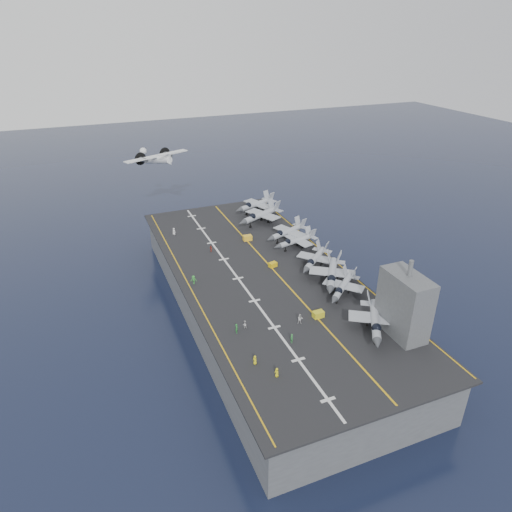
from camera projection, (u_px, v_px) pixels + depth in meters
name	position (u px, v px, depth m)	size (l,w,h in m)	color
ground	(262.00, 311.00, 109.24)	(500.00, 500.00, 0.00)	#142135
hull	(262.00, 293.00, 106.96)	(36.00, 90.00, 10.00)	#56595E
flight_deck	(263.00, 274.00, 104.58)	(38.00, 92.00, 0.40)	black
foul_line	(274.00, 271.00, 105.48)	(0.35, 90.00, 0.02)	gold
landing_centerline	(238.00, 278.00, 102.47)	(0.50, 90.00, 0.02)	silver
deck_edge_port	(190.00, 288.00, 98.80)	(0.25, 90.00, 0.02)	gold
deck_edge_stbd	(333.00, 259.00, 110.67)	(0.25, 90.00, 0.02)	gold
island_superstructure	(405.00, 298.00, 81.35)	(5.00, 10.00, 15.00)	#56595E
fighter_jet_1	(375.00, 319.00, 83.97)	(16.02, 17.54, 5.07)	gray
fighter_jet_2	(343.00, 286.00, 95.24)	(15.27, 14.90, 4.45)	gray
fighter_jet_3	(332.00, 273.00, 99.38)	(16.73, 18.11, 5.23)	gray
fighter_jet_4	(315.00, 258.00, 106.22)	(15.86, 15.44, 4.62)	#A1A9B3
fighter_jet_5	(297.00, 240.00, 115.30)	(14.35, 11.17, 4.43)	#959CA5
fighter_jet_6	(288.00, 231.00, 119.83)	(16.18, 13.63, 4.78)	#99A2A9
fighter_jet_7	(261.00, 214.00, 129.34)	(18.77, 16.28, 5.48)	gray
fighter_jet_8	(256.00, 204.00, 137.44)	(17.30, 14.56, 5.11)	#9EA6AF
tow_cart_a	(318.00, 314.00, 88.77)	(2.16, 1.44, 1.28)	gold
tow_cart_b	(273.00, 265.00, 107.13)	(2.09, 1.63, 1.11)	#E4B50E
tow_cart_c	(247.00, 238.00, 120.15)	(2.33, 1.58, 1.36)	yellow
crew_0	(277.00, 372.00, 73.74)	(0.93, 1.15, 1.67)	yellow
crew_1	(237.00, 328.00, 84.10)	(1.09, 1.34, 1.94)	#268C33
crew_2	(245.00, 325.00, 85.47)	(0.98, 0.66, 1.61)	silver
crew_3	(194.00, 280.00, 99.91)	(1.44, 1.23, 2.04)	green
crew_4	(211.00, 249.00, 114.15)	(0.87, 1.11, 1.64)	#A73021
crew_5	(174.00, 231.00, 123.10)	(1.37, 1.43, 1.99)	silver
crew_6	(292.00, 338.00, 81.60)	(0.81, 1.13, 1.77)	#2D8439
crew_7	(300.00, 319.00, 86.69)	(1.42, 1.15, 2.05)	silver
transport_plane	(157.00, 160.00, 141.75)	(25.66, 21.82, 5.13)	silver
crew_8	(255.00, 360.00, 76.47)	(0.93, 1.15, 1.67)	yellow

